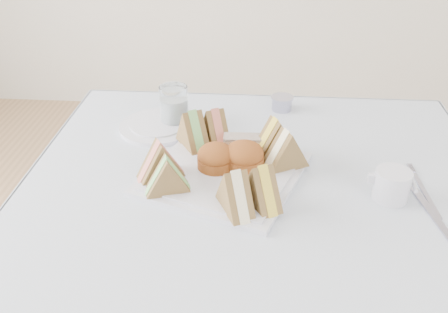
{
  "coord_description": "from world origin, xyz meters",
  "views": [
    {
      "loc": [
        -0.01,
        -0.84,
        1.35
      ],
      "look_at": [
        -0.08,
        0.07,
        0.8
      ],
      "focal_mm": 40.0,
      "sensor_mm": 36.0,
      "label": 1
    }
  ],
  "objects": [
    {
      "name": "scone_right",
      "position": [
        -0.03,
        0.09,
        0.79
      ],
      "size": [
        0.09,
        0.09,
        0.06
      ],
      "primitive_type": "cylinder",
      "rotation": [
        0.0,
        0.0,
        0.01
      ],
      "color": "brown",
      "rests_on": "serving_plate"
    },
    {
      "name": "sandwich_fl_a",
      "position": [
        -0.21,
        0.04,
        0.8
      ],
      "size": [
        0.11,
        0.09,
        0.09
      ],
      "primitive_type": null,
      "rotation": [
        0.0,
        0.0,
        0.48
      ],
      "color": "olive",
      "rests_on": "serving_plate"
    },
    {
      "name": "serving_plate",
      "position": [
        -0.08,
        0.07,
        0.75
      ],
      "size": [
        0.4,
        0.4,
        0.01
      ],
      "primitive_type": "cube",
      "rotation": [
        0.0,
        0.0,
        -0.35
      ],
      "color": "silver",
      "rests_on": "tablecloth"
    },
    {
      "name": "side_plate",
      "position": [
        -0.26,
        0.28,
        0.75
      ],
      "size": [
        0.24,
        0.24,
        0.01
      ],
      "primitive_type": "cylinder",
      "rotation": [
        0.0,
        0.0,
        0.21
      ],
      "color": "silver",
      "rests_on": "tablecloth"
    },
    {
      "name": "knife",
      "position": [
        0.34,
        -0.03,
        0.75
      ],
      "size": [
        0.05,
        0.19,
        0.0
      ],
      "primitive_type": "cube",
      "rotation": [
        0.0,
        0.0,
        0.17
      ],
      "color": "#A19EB8",
      "rests_on": "tablecloth"
    },
    {
      "name": "sandwich_fr_a",
      "position": [
        0.01,
        -0.04,
        0.8
      ],
      "size": [
        0.09,
        0.11,
        0.09
      ],
      "primitive_type": null,
      "rotation": [
        0.0,
        0.0,
        -1.06
      ],
      "color": "olive",
      "rests_on": "serving_plate"
    },
    {
      "name": "sandwich_bl_b",
      "position": [
        -0.11,
        0.2,
        0.8
      ],
      "size": [
        0.09,
        0.11,
        0.09
      ],
      "primitive_type": null,
      "rotation": [
        0.0,
        0.0,
        2.05
      ],
      "color": "olive",
      "rests_on": "serving_plate"
    },
    {
      "name": "water_glass",
      "position": [
        -0.22,
        0.3,
        0.8
      ],
      "size": [
        0.09,
        0.09,
        0.11
      ],
      "primitive_type": "cylinder",
      "rotation": [
        0.0,
        0.0,
        0.36
      ],
      "color": "white",
      "rests_on": "tablecloth"
    },
    {
      "name": "sandwich_bl_a",
      "position": [
        -0.16,
        0.18,
        0.8
      ],
      "size": [
        0.09,
        0.11,
        0.09
      ],
      "primitive_type": null,
      "rotation": [
        0.0,
        0.0,
        2.11
      ],
      "color": "olive",
      "rests_on": "serving_plate"
    },
    {
      "name": "sandwich_fr_b",
      "position": [
        -0.04,
        -0.06,
        0.8
      ],
      "size": [
        0.09,
        0.11,
        0.09
      ],
      "primitive_type": null,
      "rotation": [
        0.0,
        0.0,
        -1.12
      ],
      "color": "olive",
      "rests_on": "serving_plate"
    },
    {
      "name": "scone_left",
      "position": [
        -0.09,
        0.08,
        0.79
      ],
      "size": [
        0.1,
        0.1,
        0.06
      ],
      "primitive_type": "cylinder",
      "rotation": [
        0.0,
        0.0,
        -0.34
      ],
      "color": "brown",
      "rests_on": "serving_plate"
    },
    {
      "name": "tablecloth",
      "position": [
        0.0,
        0.0,
        0.74
      ],
      "size": [
        1.02,
        1.02,
        0.01
      ],
      "primitive_type": "cube",
      "color": "silver",
      "rests_on": "table"
    },
    {
      "name": "sandwich_br_b",
      "position": [
        0.03,
        0.15,
        0.8
      ],
      "size": [
        0.12,
        0.09,
        0.09
      ],
      "primitive_type": null,
      "rotation": [
        0.0,
        0.0,
        -2.67
      ],
      "color": "olive",
      "rests_on": "serving_plate"
    },
    {
      "name": "sandwich_br_a",
      "position": [
        0.06,
        0.1,
        0.8
      ],
      "size": [
        0.11,
        0.09,
        0.09
      ],
      "primitive_type": null,
      "rotation": [
        0.0,
        0.0,
        -2.64
      ],
      "color": "olive",
      "rests_on": "serving_plate"
    },
    {
      "name": "tea_strainer",
      "position": [
        0.06,
        0.42,
        0.76
      ],
      "size": [
        0.08,
        0.08,
        0.03
      ],
      "primitive_type": "cylinder",
      "rotation": [
        0.0,
        0.0,
        0.34
      ],
      "color": "#A19EB8",
      "rests_on": "tablecloth"
    },
    {
      "name": "creamer_jug",
      "position": [
        0.27,
        0.02,
        0.78
      ],
      "size": [
        0.08,
        0.08,
        0.06
      ],
      "primitive_type": "cylinder",
      "rotation": [
        0.0,
        0.0,
        -0.07
      ],
      "color": "silver",
      "rests_on": "tablecloth"
    },
    {
      "name": "pastry_slice",
      "position": [
        -0.04,
        0.16,
        0.78
      ],
      "size": [
        0.09,
        0.04,
        0.04
      ],
      "primitive_type": "cube",
      "rotation": [
        0.0,
        0.0,
        0.03
      ],
      "color": "tan",
      "rests_on": "serving_plate"
    },
    {
      "name": "fork",
      "position": [
        0.35,
        0.03,
        0.75
      ],
      "size": [
        0.02,
        0.17,
        0.0
      ],
      "primitive_type": "cube",
      "rotation": [
        0.0,
        0.0,
        0.06
      ],
      "color": "#A19EB8",
      "rests_on": "tablecloth"
    },
    {
      "name": "sandwich_fl_b",
      "position": [
        -0.18,
        -0.01,
        0.8
      ],
      "size": [
        0.1,
        0.07,
        0.08
      ],
      "primitive_type": null,
      "rotation": [
        0.0,
        0.0,
        0.3
      ],
      "color": "olive",
      "rests_on": "serving_plate"
    }
  ]
}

